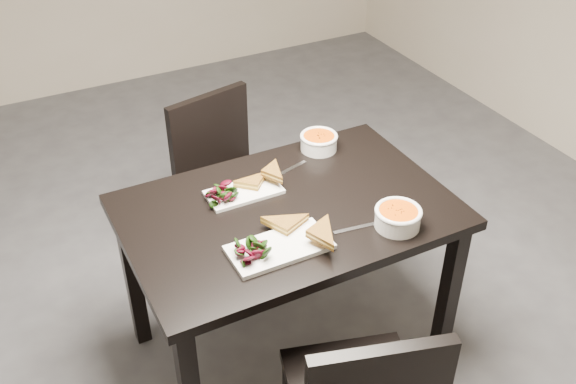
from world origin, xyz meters
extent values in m
plane|color=#47474C|center=(0.00, 0.00, 0.00)|extent=(5.00, 5.00, 0.00)
cube|color=black|center=(0.22, -0.43, 0.73)|extent=(1.20, 0.80, 0.04)
cube|color=black|center=(0.76, -0.77, 0.35)|extent=(0.06, 0.06, 0.71)
cube|color=black|center=(-0.32, -0.09, 0.35)|extent=(0.06, 0.06, 0.71)
cube|color=black|center=(0.76, -0.09, 0.35)|extent=(0.06, 0.06, 0.71)
cube|color=black|center=(0.26, 0.19, 0.43)|extent=(0.50, 0.50, 0.04)
cube|color=black|center=(0.13, -0.03, 0.21)|extent=(0.05, 0.05, 0.41)
cube|color=black|center=(0.48, 0.05, 0.21)|extent=(0.05, 0.05, 0.41)
cube|color=black|center=(0.05, 0.33, 0.21)|extent=(0.05, 0.05, 0.41)
cube|color=black|center=(0.40, 0.41, 0.21)|extent=(0.05, 0.05, 0.41)
cube|color=black|center=(0.22, 0.38, 0.65)|extent=(0.42, 0.13, 0.40)
cube|color=white|center=(0.08, -0.62, 0.76)|extent=(0.35, 0.17, 0.02)
cylinder|color=white|center=(0.51, -0.70, 0.78)|extent=(0.16, 0.16, 0.06)
cylinder|color=#D15D09|center=(0.51, -0.70, 0.81)|extent=(0.14, 0.14, 0.02)
torus|color=white|center=(0.51, -0.70, 0.82)|extent=(0.17, 0.17, 0.02)
cube|color=silver|center=(0.38, -0.65, 0.75)|extent=(0.18, 0.04, 0.00)
cube|color=white|center=(0.11, -0.27, 0.76)|extent=(0.28, 0.14, 0.01)
cylinder|color=white|center=(0.52, -0.12, 0.78)|extent=(0.15, 0.15, 0.06)
cylinder|color=#D15D09|center=(0.52, -0.12, 0.81)|extent=(0.13, 0.13, 0.02)
torus|color=white|center=(0.52, -0.12, 0.81)|extent=(0.16, 0.16, 0.02)
cube|color=silver|center=(0.34, -0.20, 0.75)|extent=(0.18, 0.07, 0.00)
camera|label=1|loc=(-0.67, -2.15, 2.18)|focal=40.95mm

